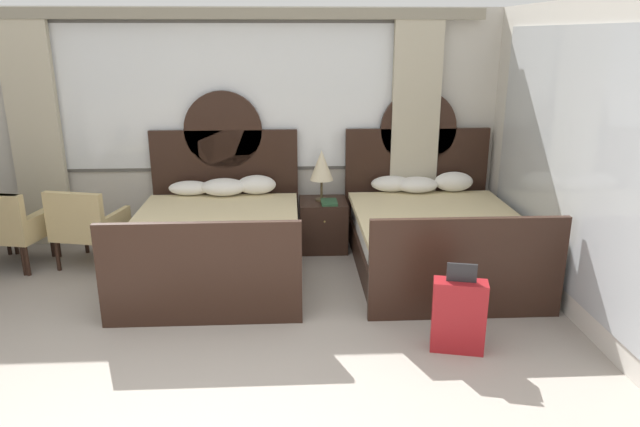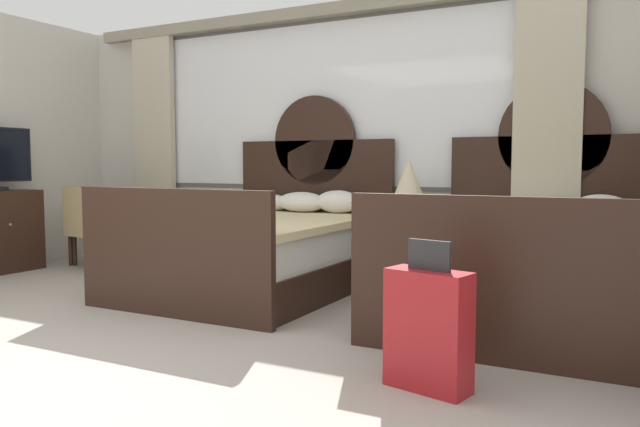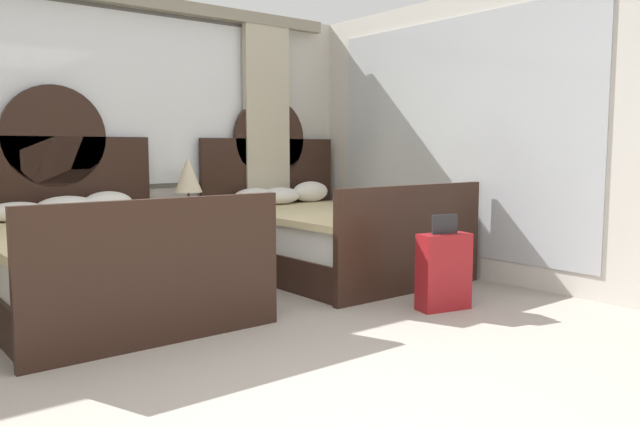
{
  "view_description": "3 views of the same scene",
  "coord_description": "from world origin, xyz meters",
  "px_view_note": "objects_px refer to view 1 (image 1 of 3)",
  "views": [
    {
      "loc": [
        0.71,
        -3.0,
        2.41
      ],
      "look_at": [
        0.98,
        2.07,
        0.82
      ],
      "focal_mm": 32.45,
      "sensor_mm": 36.0,
      "label": 1
    },
    {
      "loc": [
        2.9,
        -1.84,
        1.1
      ],
      "look_at": [
        0.88,
        2.04,
        0.75
      ],
      "focal_mm": 34.65,
      "sensor_mm": 36.0,
      "label": 2
    },
    {
      "loc": [
        -1.65,
        -2.06,
        1.24
      ],
      "look_at": [
        1.53,
        1.94,
        0.7
      ],
      "focal_mm": 34.83,
      "sensor_mm": 36.0,
      "label": 3
    }
  ],
  "objects_px": {
    "bed_near_window": "(217,239)",
    "nightstand_between_beds": "(323,225)",
    "book_on_nightstand": "(329,202)",
    "armchair_by_window_right": "(6,226)",
    "suitcase_on_floor": "(458,315)",
    "bed_near_mirror": "(435,235)",
    "armchair_by_window_left": "(87,224)",
    "table_lamp_on_nightstand": "(322,166)",
    "armchair_by_window_centre": "(11,226)"
  },
  "relations": [
    {
      "from": "book_on_nightstand",
      "to": "armchair_by_window_centre",
      "type": "xyz_separation_m",
      "value": [
        -3.39,
        -0.3,
        -0.12
      ]
    },
    {
      "from": "armchair_by_window_left",
      "to": "armchair_by_window_centre",
      "type": "xyz_separation_m",
      "value": [
        -0.78,
        -0.0,
        0.0
      ]
    },
    {
      "from": "bed_near_mirror",
      "to": "bed_near_window",
      "type": "bearing_deg",
      "value": -179.97
    },
    {
      "from": "bed_near_window",
      "to": "book_on_nightstand",
      "type": "relative_size",
      "value": 8.58
    },
    {
      "from": "table_lamp_on_nightstand",
      "to": "bed_near_mirror",
      "type": "bearing_deg",
      "value": -31.05
    },
    {
      "from": "table_lamp_on_nightstand",
      "to": "book_on_nightstand",
      "type": "distance_m",
      "value": 0.42
    },
    {
      "from": "bed_near_window",
      "to": "armchair_by_window_left",
      "type": "distance_m",
      "value": 1.43
    },
    {
      "from": "bed_near_window",
      "to": "suitcase_on_floor",
      "type": "xyz_separation_m",
      "value": [
        2.07,
        -1.68,
        -0.07
      ]
    },
    {
      "from": "bed_near_window",
      "to": "armchair_by_window_left",
      "type": "height_order",
      "value": "bed_near_window"
    },
    {
      "from": "bed_near_mirror",
      "to": "suitcase_on_floor",
      "type": "height_order",
      "value": "bed_near_mirror"
    },
    {
      "from": "bed_near_window",
      "to": "table_lamp_on_nightstand",
      "type": "bearing_deg",
      "value": 31.93
    },
    {
      "from": "bed_near_mirror",
      "to": "table_lamp_on_nightstand",
      "type": "xyz_separation_m",
      "value": [
        -1.16,
        0.7,
        0.61
      ]
    },
    {
      "from": "table_lamp_on_nightstand",
      "to": "armchair_by_window_left",
      "type": "relative_size",
      "value": 0.67
    },
    {
      "from": "armchair_by_window_centre",
      "to": "suitcase_on_floor",
      "type": "bearing_deg",
      "value": -24.47
    },
    {
      "from": "nightstand_between_beds",
      "to": "armchair_by_window_left",
      "type": "distance_m",
      "value": 2.58
    },
    {
      "from": "bed_near_window",
      "to": "nightstand_between_beds",
      "type": "bearing_deg",
      "value": 30.49
    },
    {
      "from": "bed_near_mirror",
      "to": "armchair_by_window_right",
      "type": "height_order",
      "value": "bed_near_mirror"
    },
    {
      "from": "armchair_by_window_right",
      "to": "book_on_nightstand",
      "type": "bearing_deg",
      "value": 5.06
    },
    {
      "from": "bed_near_mirror",
      "to": "book_on_nightstand",
      "type": "bearing_deg",
      "value": 152.52
    },
    {
      "from": "book_on_nightstand",
      "to": "armchair_by_window_centre",
      "type": "height_order",
      "value": "armchair_by_window_centre"
    },
    {
      "from": "armchair_by_window_left",
      "to": "book_on_nightstand",
      "type": "bearing_deg",
      "value": 6.65
    },
    {
      "from": "table_lamp_on_nightstand",
      "to": "suitcase_on_floor",
      "type": "bearing_deg",
      "value": -68.31
    },
    {
      "from": "armchair_by_window_centre",
      "to": "nightstand_between_beds",
      "type": "bearing_deg",
      "value": 7.05
    },
    {
      "from": "armchair_by_window_left",
      "to": "armchair_by_window_right",
      "type": "distance_m",
      "value": 0.84
    },
    {
      "from": "book_on_nightstand",
      "to": "armchair_by_window_left",
      "type": "relative_size",
      "value": 0.3
    },
    {
      "from": "armchair_by_window_right",
      "to": "suitcase_on_floor",
      "type": "xyz_separation_m",
      "value": [
        4.31,
        -1.94,
        -0.17
      ]
    },
    {
      "from": "armchair_by_window_left",
      "to": "armchair_by_window_centre",
      "type": "relative_size",
      "value": 1.0
    },
    {
      "from": "bed_near_window",
      "to": "table_lamp_on_nightstand",
      "type": "relative_size",
      "value": 3.82
    },
    {
      "from": "nightstand_between_beds",
      "to": "armchair_by_window_centre",
      "type": "distance_m",
      "value": 3.36
    },
    {
      "from": "nightstand_between_beds",
      "to": "table_lamp_on_nightstand",
      "type": "bearing_deg",
      "value": 121.88
    },
    {
      "from": "nightstand_between_beds",
      "to": "armchair_by_window_centre",
      "type": "bearing_deg",
      "value": -172.95
    },
    {
      "from": "table_lamp_on_nightstand",
      "to": "armchair_by_window_right",
      "type": "bearing_deg",
      "value": -172.53
    },
    {
      "from": "table_lamp_on_nightstand",
      "to": "suitcase_on_floor",
      "type": "relative_size",
      "value": 0.79
    },
    {
      "from": "bed_near_mirror",
      "to": "armchair_by_window_left",
      "type": "distance_m",
      "value": 3.7
    },
    {
      "from": "bed_near_window",
      "to": "armchair_by_window_right",
      "type": "xyz_separation_m",
      "value": [
        -2.24,
        0.26,
        0.1
      ]
    },
    {
      "from": "table_lamp_on_nightstand",
      "to": "nightstand_between_beds",
      "type": "bearing_deg",
      "value": -58.12
    },
    {
      "from": "table_lamp_on_nightstand",
      "to": "armchair_by_window_left",
      "type": "distance_m",
      "value": 2.61
    },
    {
      "from": "armchair_by_window_left",
      "to": "suitcase_on_floor",
      "type": "distance_m",
      "value": 3.98
    },
    {
      "from": "nightstand_between_beds",
      "to": "book_on_nightstand",
      "type": "bearing_deg",
      "value": -60.5
    },
    {
      "from": "bed_near_mirror",
      "to": "armchair_by_window_right",
      "type": "relative_size",
      "value": 2.56
    },
    {
      "from": "table_lamp_on_nightstand",
      "to": "armchair_by_window_centre",
      "type": "height_order",
      "value": "table_lamp_on_nightstand"
    },
    {
      "from": "bed_near_window",
      "to": "suitcase_on_floor",
      "type": "distance_m",
      "value": 2.66
    },
    {
      "from": "bed_near_window",
      "to": "armchair_by_window_right",
      "type": "bearing_deg",
      "value": 173.4
    },
    {
      "from": "book_on_nightstand",
      "to": "armchair_by_window_right",
      "type": "height_order",
      "value": "armchair_by_window_right"
    },
    {
      "from": "armchair_by_window_right",
      "to": "nightstand_between_beds",
      "type": "bearing_deg",
      "value": 6.95
    },
    {
      "from": "armchair_by_window_right",
      "to": "bed_near_window",
      "type": "bearing_deg",
      "value": -6.6
    },
    {
      "from": "table_lamp_on_nightstand",
      "to": "book_on_nightstand",
      "type": "relative_size",
      "value": 2.25
    },
    {
      "from": "table_lamp_on_nightstand",
      "to": "armchair_by_window_centre",
      "type": "bearing_deg",
      "value": -172.43
    },
    {
      "from": "armchair_by_window_centre",
      "to": "armchair_by_window_right",
      "type": "bearing_deg",
      "value": -178.99
    },
    {
      "from": "armchair_by_window_left",
      "to": "armchair_by_window_right",
      "type": "height_order",
      "value": "same"
    }
  ]
}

